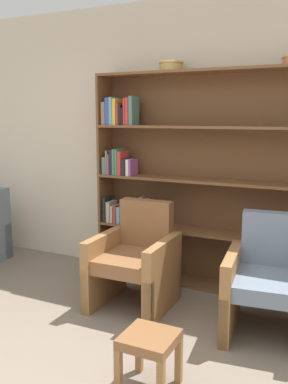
# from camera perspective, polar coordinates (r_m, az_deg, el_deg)

# --- Properties ---
(wall_back) EXTENTS (12.00, 0.06, 2.75)m
(wall_back) POSITION_cam_1_polar(r_m,az_deg,el_deg) (4.23, 7.97, 6.44)
(wall_back) COLOR beige
(wall_back) RESTS_ON ground
(bookshelf) EXTENTS (2.55, 0.30, 2.05)m
(bookshelf) POSITION_cam_1_polar(r_m,az_deg,el_deg) (4.11, 7.59, 0.83)
(bookshelf) COLOR brown
(bookshelf) RESTS_ON ground
(bowl_cream) EXTENTS (0.24, 0.24, 0.09)m
(bowl_cream) POSITION_cam_1_polar(r_m,az_deg,el_deg) (4.17, 3.64, 16.47)
(bowl_cream) COLOR tan
(bowl_cream) RESTS_ON bookshelf
(armchair_leather) EXTENTS (0.65, 0.69, 0.89)m
(armchair_leather) POSITION_cam_1_polar(r_m,az_deg,el_deg) (3.77, -1.12, -9.10)
(armchair_leather) COLOR olive
(armchair_leather) RESTS_ON ground
(armchair_cushioned) EXTENTS (0.72, 0.75, 0.89)m
(armchair_cushioned) POSITION_cam_1_polar(r_m,az_deg,el_deg) (3.43, 16.42, -11.49)
(armchair_cushioned) COLOR olive
(armchair_cushioned) RESTS_ON ground
(footstool) EXTENTS (0.31, 0.31, 0.36)m
(footstool) POSITION_cam_1_polar(r_m,az_deg,el_deg) (2.71, 0.71, -19.83)
(footstool) COLOR olive
(footstool) RESTS_ON ground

